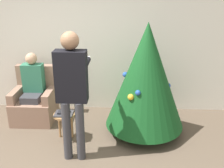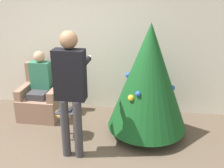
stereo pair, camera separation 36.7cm
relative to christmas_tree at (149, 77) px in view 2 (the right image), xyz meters
The scene contains 8 objects.
wall_back 1.58m from the christmas_tree, 143.37° to the left, with size 8.00×0.06×2.70m.
christmas_tree is the anchor object (origin of this frame).
armchair 2.10m from the christmas_tree, 168.96° to the left, with size 0.72×0.69×0.96m.
person_seated 2.01m from the christmas_tree, 169.80° to the left, with size 0.36×0.46×1.23m.
person_standing 1.25m from the christmas_tree, 145.42° to the right, with size 0.43×0.57×1.79m.
side_stool 1.44m from the christmas_tree, 167.05° to the right, with size 0.33×0.33×0.45m.
laptop 1.40m from the christmas_tree, 167.05° to the right, with size 0.28×0.24×0.02m.
book 1.40m from the christmas_tree, 167.05° to the right, with size 0.18×0.12×0.02m.
Camera 2 is at (1.26, -2.53, 2.34)m, focal length 42.00 mm.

